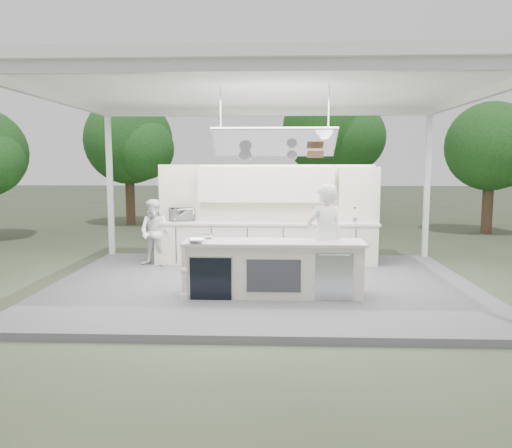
{
  "coord_description": "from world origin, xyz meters",
  "views": [
    {
      "loc": [
        0.23,
        -9.37,
        2.39
      ],
      "look_at": [
        -0.16,
        0.4,
        1.21
      ],
      "focal_mm": 35.0,
      "sensor_mm": 36.0,
      "label": 1
    }
  ],
  "objects_px": {
    "demo_island": "(272,268)",
    "back_counter": "(266,242)",
    "sous_chef": "(155,233)",
    "head_chef": "(324,239)"
  },
  "relations": [
    {
      "from": "back_counter",
      "to": "sous_chef",
      "type": "distance_m",
      "value": 2.51
    },
    {
      "from": "back_counter",
      "to": "head_chef",
      "type": "distance_m",
      "value": 2.86
    },
    {
      "from": "head_chef",
      "to": "back_counter",
      "type": "bearing_deg",
      "value": -90.57
    },
    {
      "from": "demo_island",
      "to": "back_counter",
      "type": "relative_size",
      "value": 0.61
    },
    {
      "from": "back_counter",
      "to": "demo_island",
      "type": "bearing_deg",
      "value": -86.37
    },
    {
      "from": "back_counter",
      "to": "sous_chef",
      "type": "height_order",
      "value": "sous_chef"
    },
    {
      "from": "head_chef",
      "to": "sous_chef",
      "type": "relative_size",
      "value": 1.29
    },
    {
      "from": "demo_island",
      "to": "sous_chef",
      "type": "relative_size",
      "value": 2.09
    },
    {
      "from": "demo_island",
      "to": "head_chef",
      "type": "height_order",
      "value": "head_chef"
    },
    {
      "from": "demo_island",
      "to": "sous_chef",
      "type": "xyz_separation_m",
      "value": [
        -2.64,
        2.44,
        0.27
      ]
    }
  ]
}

